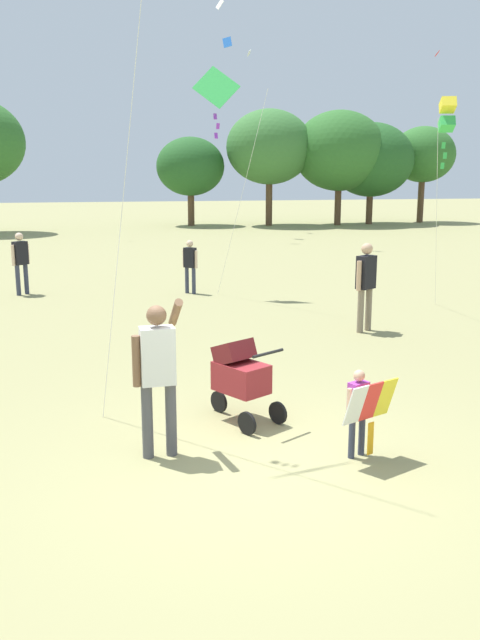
{
  "coord_description": "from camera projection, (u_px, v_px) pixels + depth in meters",
  "views": [
    {
      "loc": [
        -1.44,
        -6.46,
        3.06
      ],
      "look_at": [
        0.11,
        1.28,
        1.3
      ],
      "focal_mm": 38.22,
      "sensor_mm": 36.0,
      "label": 1
    }
  ],
  "objects": [
    {
      "name": "kite_orange_delta",
      "position": [
        447.0,
        115.0,
        14.83
      ],
      "size": [
        1.36,
        2.09,
        4.59
      ],
      "color": "yellow",
      "rests_on": "ground"
    },
    {
      "name": "child_with_butterfly_kite",
      "position": [
        361.0,
        405.0,
        7.25
      ],
      "size": [
        0.66,
        0.47,
        0.98
      ],
      "color": "#33384C",
      "rests_on": "ground"
    },
    {
      "name": "person_adult_flyer",
      "position": [
        158.0,
        367.0,
        7.2
      ],
      "size": [
        0.54,
        0.53,
        1.75
      ],
      "color": "#4C4C51",
      "rests_on": "ground"
    },
    {
      "name": "person_red_shirt",
      "position": [
        366.0,
        280.0,
        12.88
      ],
      "size": [
        0.47,
        0.39,
        1.7
      ],
      "color": "#7F705B",
      "rests_on": "ground"
    },
    {
      "name": "treeline_distant",
      "position": [
        231.0,
        153.0,
        36.05
      ],
      "size": [
        40.91,
        6.55,
        6.34
      ],
      "color": "brown",
      "rests_on": "ground"
    },
    {
      "name": "stroller",
      "position": [
        240.0,
        373.0,
        8.33
      ],
      "size": [
        0.86,
        1.08,
        1.03
      ],
      "color": "black",
      "rests_on": "ground"
    },
    {
      "name": "kite_blue_high",
      "position": [
        217.0,
        93.0,
        15.91
      ],
      "size": [
        1.32,
        2.25,
        5.44
      ],
      "color": "green",
      "rests_on": "ground"
    },
    {
      "name": "ground_plane",
      "position": [
        253.0,
        467.0,
        7.13
      ],
      "size": [
        120.0,
        120.0,
        0.0
      ],
      "primitive_type": "plane",
      "color": "#938E5B"
    },
    {
      "name": "person_kid_running",
      "position": [
        21.0,
        258.0,
        16.71
      ],
      "size": [
        0.39,
        0.37,
        1.54
      ],
      "color": "#33384C",
      "rests_on": "ground"
    },
    {
      "name": "person_sitting_far",
      "position": [
        190.0,
        262.0,
        16.91
      ],
      "size": [
        0.34,
        0.32,
        1.34
      ],
      "color": "#33384C",
      "rests_on": "ground"
    }
  ]
}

